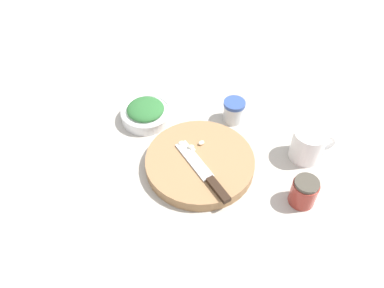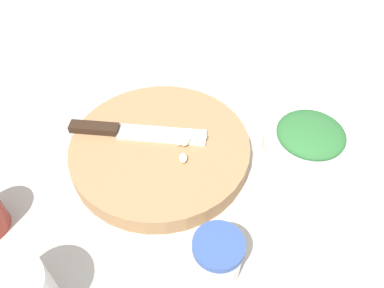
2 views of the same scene
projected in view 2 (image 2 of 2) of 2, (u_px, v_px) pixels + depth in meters
ground_plane at (197, 170)px, 0.63m from camera, size 5.00×5.00×0.00m
cutting_board at (160, 150)px, 0.64m from camera, size 0.30×0.30×0.03m
chef_knife at (129, 131)px, 0.64m from camera, size 0.23×0.12×0.01m
garlic_cloves at (189, 144)px, 0.62m from camera, size 0.07×0.05×0.01m
herb_bowl at (309, 140)px, 0.64m from camera, size 0.16×0.16×0.06m
spice_jar at (217, 256)px, 0.49m from camera, size 0.07×0.07×0.07m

